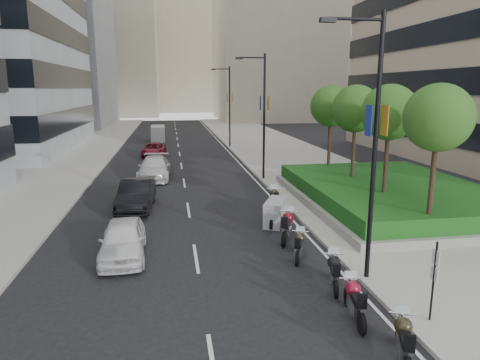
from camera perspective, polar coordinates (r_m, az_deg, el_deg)
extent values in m
plane|color=black|center=(13.97, 1.55, -16.16)|extent=(160.00, 160.00, 0.00)
cube|color=#9E9B93|center=(44.07, 5.80, 3.52)|extent=(10.00, 100.00, 0.15)
cube|color=#9E9B93|center=(43.67, -21.92, 2.63)|extent=(8.00, 100.00, 0.15)
cube|color=silver|center=(43.03, -1.05, 3.28)|extent=(0.12, 100.00, 0.01)
cube|color=silver|center=(42.61, -8.00, 3.08)|extent=(0.12, 100.00, 0.01)
cube|color=gray|center=(85.31, -25.00, 16.68)|extent=(22.00, 26.00, 30.00)
cube|color=#B7AD93|center=(95.92, 5.86, 18.88)|extent=(28.00, 24.00, 36.00)
cube|color=#B7AD93|center=(113.65, -17.89, 16.81)|extent=(26.00, 24.00, 34.00)
cube|color=#B7AD93|center=(132.73, -7.66, 17.38)|extent=(30.00, 24.00, 38.00)
cube|color=gray|center=(26.06, 19.37, -2.50)|extent=(10.00, 14.00, 0.40)
cube|color=#153F12|center=(25.92, 19.46, -1.22)|extent=(9.40, 13.40, 0.80)
cylinder|color=#332319|center=(19.81, 24.18, -0.81)|extent=(0.22, 0.22, 4.00)
sphere|color=#215A1C|center=(19.42, 24.92, 7.55)|extent=(2.80, 2.80, 2.80)
cylinder|color=#332319|center=(23.18, 18.81, 1.35)|extent=(0.22, 0.22, 4.00)
sphere|color=#215A1C|center=(22.85, 19.31, 8.52)|extent=(2.80, 2.80, 2.80)
cylinder|color=#332319|center=(26.72, 14.84, 2.96)|extent=(0.22, 0.22, 4.00)
sphere|color=#215A1C|center=(26.43, 15.18, 9.17)|extent=(2.80, 2.80, 2.80)
cylinder|color=#332319|center=(30.37, 11.79, 4.17)|extent=(0.22, 0.22, 4.00)
sphere|color=#215A1C|center=(30.12, 12.03, 9.64)|extent=(2.80, 2.80, 2.80)
cylinder|color=black|center=(14.82, 17.50, 3.33)|extent=(0.16, 0.16, 9.00)
cylinder|color=black|center=(14.43, 15.22, 20.00)|extent=(1.80, 0.10, 0.10)
cube|color=black|center=(14.09, 11.65, 20.17)|extent=(0.50, 0.22, 0.14)
cube|color=#C38517|center=(14.83, 18.74, 7.54)|extent=(0.02, 0.45, 1.00)
cube|color=navy|center=(14.58, 16.78, 7.60)|extent=(0.02, 0.45, 1.00)
cylinder|color=black|center=(30.88, 3.24, 8.17)|extent=(0.16, 0.16, 9.00)
cylinder|color=black|center=(30.69, 1.63, 16.01)|extent=(1.80, 0.10, 0.10)
cube|color=black|center=(30.54, -0.10, 15.94)|extent=(0.50, 0.22, 0.14)
cube|color=#C38517|center=(30.88, 3.78, 10.21)|extent=(0.02, 0.45, 1.00)
cube|color=navy|center=(30.76, 2.74, 10.21)|extent=(0.02, 0.45, 1.00)
cylinder|color=black|center=(48.58, -1.38, 9.62)|extent=(0.16, 0.16, 9.00)
cylinder|color=black|center=(48.47, -2.50, 14.57)|extent=(1.80, 0.10, 0.10)
cube|color=black|center=(48.37, -3.59, 14.51)|extent=(0.50, 0.22, 0.14)
cube|color=#C38517|center=(48.59, -1.06, 10.92)|extent=(0.02, 0.45, 1.00)
cube|color=navy|center=(48.51, -1.72, 10.92)|extent=(0.02, 0.45, 1.00)
cylinder|color=black|center=(13.47, 24.36, -12.53)|extent=(0.06, 0.06, 2.50)
cube|color=silver|center=(13.17, 24.66, -9.35)|extent=(0.02, 0.32, 0.42)
cube|color=silver|center=(13.35, 24.47, -11.35)|extent=(0.02, 0.32, 0.42)
cylinder|color=black|center=(12.67, 20.45, -18.68)|extent=(0.32, 0.58, 0.58)
cube|color=silver|center=(11.92, 21.04, -19.95)|extent=(0.56, 0.84, 0.39)
sphere|color=#292717|center=(12.00, 20.95, -17.73)|extent=(0.45, 0.45, 0.45)
cube|color=black|center=(11.53, 21.36, -19.41)|extent=(0.50, 0.75, 0.15)
cylinder|color=silver|center=(12.12, 20.86, -16.30)|extent=(0.66, 0.30, 0.05)
cylinder|color=black|center=(12.80, 15.93, -17.98)|extent=(0.21, 0.61, 0.60)
cylinder|color=black|center=(14.11, 14.16, -14.90)|extent=(0.21, 0.61, 0.60)
cube|color=silver|center=(13.33, 15.09, -15.84)|extent=(0.41, 0.86, 0.41)
sphere|color=maroon|center=(13.44, 14.82, -13.83)|extent=(0.46, 0.46, 0.46)
cube|color=black|center=(12.94, 15.51, -15.22)|extent=(0.38, 0.76, 0.15)
cylinder|color=silver|center=(13.58, 14.58, -12.55)|extent=(0.71, 0.16, 0.05)
cylinder|color=black|center=(14.53, 12.69, -14.03)|extent=(0.27, 0.58, 0.58)
cylinder|color=black|center=(15.88, 12.16, -11.67)|extent=(0.27, 0.58, 0.58)
cube|color=silver|center=(15.10, 12.46, -12.33)|extent=(0.49, 0.84, 0.39)
sphere|color=black|center=(15.24, 12.41, -10.64)|extent=(0.45, 0.45, 0.45)
cube|color=black|center=(14.72, 12.61, -11.72)|extent=(0.44, 0.74, 0.15)
cylinder|color=silver|center=(15.39, 12.36, -9.58)|extent=(0.67, 0.24, 0.05)
cylinder|color=black|center=(16.67, 7.61, -10.36)|extent=(0.31, 0.56, 0.56)
cylinder|color=black|center=(18.00, 8.05, -8.63)|extent=(0.31, 0.56, 0.56)
cube|color=silver|center=(17.24, 7.84, -9.04)|extent=(0.54, 0.81, 0.38)
sphere|color=#2F2C1A|center=(17.39, 7.96, -7.65)|extent=(0.43, 0.43, 0.43)
cube|color=black|center=(16.88, 7.78, -8.46)|extent=(0.49, 0.72, 0.14)
cylinder|color=silver|center=(17.56, 8.05, -6.78)|extent=(0.63, 0.29, 0.04)
cylinder|color=black|center=(18.45, 5.87, -7.86)|extent=(0.39, 0.67, 0.67)
cylinder|color=black|center=(20.08, 6.62, -6.20)|extent=(0.39, 0.67, 0.67)
cube|color=silver|center=(19.15, 6.25, -6.53)|extent=(0.67, 0.98, 0.46)
sphere|color=maroon|center=(19.36, 6.43, -5.04)|extent=(0.52, 0.52, 0.52)
cube|color=black|center=(18.73, 6.13, -5.83)|extent=(0.61, 0.87, 0.17)
cylinder|color=silver|center=(19.57, 6.57, -4.12)|extent=(0.76, 0.37, 0.05)
cylinder|color=black|center=(20.57, 4.33, -5.79)|extent=(0.36, 0.60, 0.61)
cylinder|color=black|center=(22.05, 5.14, -4.57)|extent=(0.36, 0.60, 0.61)
cube|color=gray|center=(21.21, 4.77, -4.30)|extent=(1.63, 2.23, 1.23)
cylinder|color=black|center=(22.64, 4.82, -4.04)|extent=(0.23, 0.68, 0.67)
cylinder|color=black|center=(24.30, 4.46, -2.91)|extent=(0.23, 0.68, 0.67)
cube|color=silver|center=(23.37, 4.66, -3.06)|extent=(0.46, 0.95, 0.45)
sphere|color=black|center=(23.61, 4.60, -1.87)|extent=(0.52, 0.52, 0.52)
cube|color=black|center=(22.97, 4.74, -2.44)|extent=(0.42, 0.84, 0.17)
cylinder|color=silver|center=(23.83, 4.55, -1.15)|extent=(0.80, 0.18, 0.05)
imported|color=white|center=(17.77, -15.34, -7.69)|extent=(1.87, 4.35, 1.46)
imported|color=black|center=(24.58, -13.65, -1.91)|extent=(2.03, 4.99, 1.61)
imported|color=silver|center=(32.53, -11.34, 1.59)|extent=(2.48, 5.63, 1.61)
imported|color=maroon|center=(43.55, -11.40, 4.00)|extent=(2.46, 4.80, 1.30)
cube|color=#ADADAF|center=(56.28, -10.87, 6.12)|extent=(1.80, 4.52, 1.88)
cube|color=#ADADAF|center=(54.63, -10.90, 5.47)|extent=(1.73, 1.11, 0.99)
cylinder|color=black|center=(54.77, -11.64, 5.27)|extent=(0.22, 0.63, 0.63)
cylinder|color=black|center=(54.73, -10.14, 5.32)|extent=(0.22, 0.63, 0.63)
cylinder|color=black|center=(57.79, -11.53, 5.62)|extent=(0.22, 0.63, 0.63)
cylinder|color=black|center=(57.75, -10.10, 5.67)|extent=(0.22, 0.63, 0.63)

